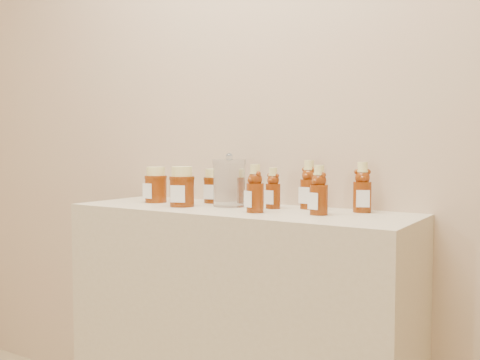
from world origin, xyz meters
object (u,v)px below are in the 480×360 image
Objects in this scene: honey_jar_left at (156,185)px; glass_canister at (229,181)px; bear_bottle_back_left at (273,185)px; bear_bottle_front_left at (255,185)px; display_table at (237,338)px.

glass_canister is (0.31, 0.03, 0.02)m from honey_jar_left.
bear_bottle_back_left is 0.90× the size of bear_bottle_front_left.
bear_bottle_front_left is 0.49m from honey_jar_left.
honey_jar_left is (-0.48, -0.06, -0.01)m from bear_bottle_back_left.
honey_jar_left is at bearing 177.96° from display_table.
glass_canister is (-0.06, 0.04, 0.54)m from display_table.
bear_bottle_front_left reaches higher than honey_jar_left.
bear_bottle_front_left reaches higher than bear_bottle_back_left.
glass_canister is at bearing 144.24° from display_table.
bear_bottle_back_left reaches higher than honey_jar_left.
bear_bottle_back_left is at bearing 9.10° from glass_canister.
glass_canister is (-0.16, -0.03, 0.01)m from bear_bottle_back_left.
bear_bottle_front_left is 1.29× the size of honey_jar_left.
glass_canister is at bearing 14.11° from honey_jar_left.
honey_jar_left is at bearing -166.41° from bear_bottle_front_left.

